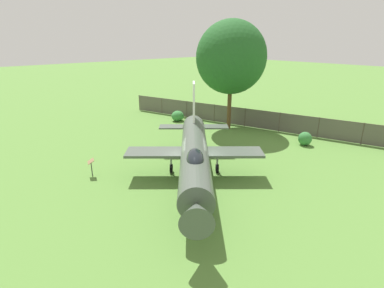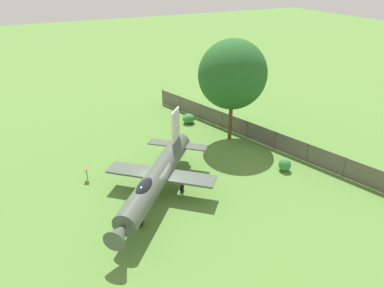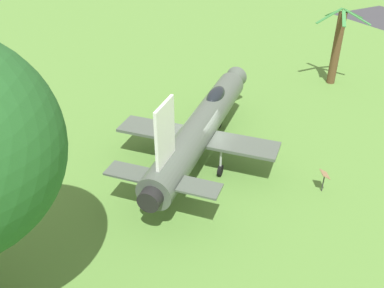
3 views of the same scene
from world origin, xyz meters
The scene contains 4 objects.
ground_plane centered at (0.00, 0.00, 0.00)m, with size 200.00×200.00×0.00m, color #568438.
display_jet centered at (0.27, -0.25, 1.94)m, with size 11.99×11.23×5.49m.
palm_tree centered at (5.85, -13.25, 2.81)m, with size 3.34×3.84×5.60m.
info_plaque centered at (-4.99, -4.44, 0.85)m, with size 0.70×0.58×1.14m.
Camera 3 is at (-18.01, 7.70, 13.01)m, focal length 39.64 mm.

